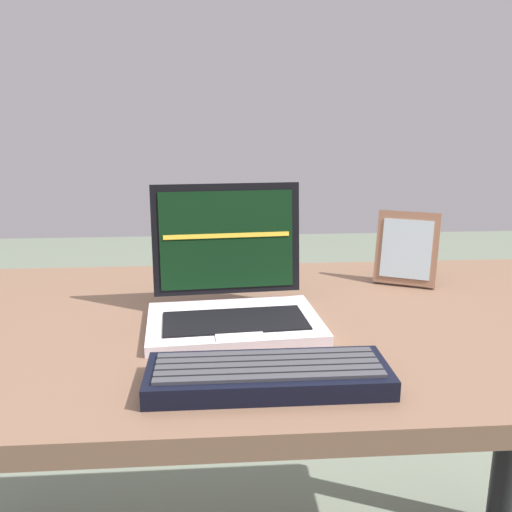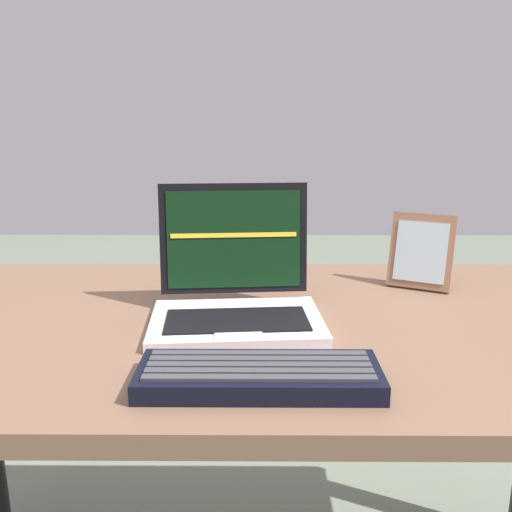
# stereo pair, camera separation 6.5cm
# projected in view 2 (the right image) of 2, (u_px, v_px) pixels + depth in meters

# --- Properties ---
(desk) EXTENTS (1.46, 0.71, 0.72)m
(desk) POSITION_uv_depth(u_px,v_px,m) (258.00, 377.00, 0.97)
(desk) COLOR brown
(desk) RESTS_ON ground
(laptop_front) EXTENTS (0.30, 0.24, 0.22)m
(laptop_front) POSITION_uv_depth(u_px,v_px,m) (234.00, 295.00, 0.92)
(laptop_front) COLOR silver
(laptop_front) RESTS_ON desk
(external_keyboard) EXTENTS (0.31, 0.11, 0.03)m
(external_keyboard) POSITION_uv_depth(u_px,v_px,m) (253.00, 375.00, 0.71)
(external_keyboard) COLOR black
(external_keyboard) RESTS_ON desk
(photo_frame) EXTENTS (0.13, 0.10, 0.15)m
(photo_frame) POSITION_uv_depth(u_px,v_px,m) (420.00, 252.00, 1.10)
(photo_frame) COLOR #8D6147
(photo_frame) RESTS_ON desk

